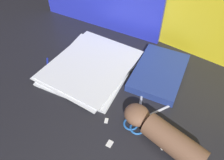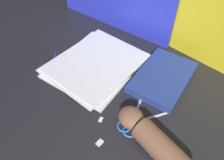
{
  "view_description": "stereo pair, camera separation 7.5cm",
  "coord_description": "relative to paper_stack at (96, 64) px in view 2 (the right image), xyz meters",
  "views": [
    {
      "loc": [
        0.27,
        -0.44,
        0.61
      ],
      "look_at": [
        0.03,
        0.01,
        0.06
      ],
      "focal_mm": 35.0,
      "sensor_mm": 36.0,
      "label": 1
    },
    {
      "loc": [
        0.33,
        -0.41,
        0.61
      ],
      "look_at": [
        0.03,
        0.01,
        0.06
      ],
      "focal_mm": 35.0,
      "sensor_mm": 36.0,
      "label": 2
    }
  ],
  "objects": [
    {
      "name": "ground_plane",
      "position": [
        0.1,
        -0.08,
        -0.01
      ],
      "size": [
        6.0,
        6.0,
        0.0
      ],
      "primitive_type": "plane",
      "color": "black"
    },
    {
      "name": "backdrop_panel_center",
      "position": [
        0.32,
        0.28,
        0.23
      ],
      "size": [
        0.88,
        0.15,
        0.48
      ],
      "color": "yellow",
      "rests_on": "ground_plane"
    },
    {
      "name": "paper_stack",
      "position": [
        0.0,
        0.0,
        0.0
      ],
      "size": [
        0.33,
        0.39,
        0.02
      ],
      "color": "white",
      "rests_on": "ground_plane"
    },
    {
      "name": "book_closed",
      "position": [
        0.26,
        0.09,
        0.01
      ],
      "size": [
        0.19,
        0.27,
        0.03
      ],
      "color": "navy",
      "rests_on": "ground_plane"
    },
    {
      "name": "scissors",
      "position": [
        0.27,
        -0.14,
        -0.0
      ],
      "size": [
        0.13,
        0.18,
        0.01
      ],
      "color": "silver",
      "rests_on": "ground_plane"
    },
    {
      "name": "hand_forearm",
      "position": [
        0.35,
        -0.18,
        0.03
      ],
      "size": [
        0.28,
        0.15,
        0.07
      ],
      "color": "brown",
      "rests_on": "ground_plane"
    },
    {
      "name": "paper_scrap_near",
      "position": [
        0.22,
        -0.26,
        -0.01
      ],
      "size": [
        0.02,
        0.02,
        0.0
      ],
      "color": "white",
      "rests_on": "ground_plane"
    },
    {
      "name": "paper_scrap_mid",
      "position": [
        0.36,
        -0.2,
        -0.01
      ],
      "size": [
        0.02,
        0.02,
        0.0
      ],
      "color": "white",
      "rests_on": "ground_plane"
    },
    {
      "name": "paper_scrap_far",
      "position": [
        0.17,
        -0.19,
        -0.01
      ],
      "size": [
        0.02,
        0.02,
        0.0
      ],
      "color": "white",
      "rests_on": "ground_plane"
    },
    {
      "name": "pen",
      "position": [
        -0.15,
        -0.08,
        -0.01
      ],
      "size": [
        0.09,
        0.1,
        0.01
      ],
      "color": "#2333B2",
      "rests_on": "ground_plane"
    }
  ]
}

